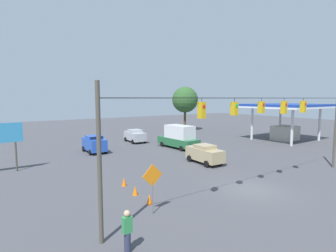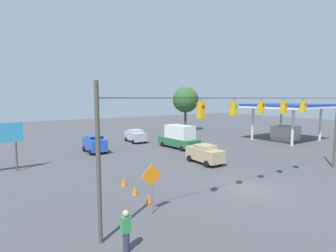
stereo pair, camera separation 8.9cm
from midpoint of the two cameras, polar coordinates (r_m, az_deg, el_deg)
ground_plane at (r=19.96m, az=17.65°, el=-13.07°), size 140.00×140.00×0.00m
overhead_signal_span at (r=18.70m, az=19.42°, el=0.34°), size 22.66×0.38×7.20m
sedan_silver_oncoming_deep at (r=38.91m, az=-7.27°, el=-2.08°), size 2.35×4.39×1.84m
box_truck_green_oncoming_far at (r=34.00m, az=2.28°, el=-2.38°), size 2.69×6.20×2.96m
sedan_blue_withflow_far at (r=32.51m, az=-15.83°, el=-3.71°), size 2.11×3.96×2.03m
sedan_tan_crossing_near at (r=26.38m, az=7.88°, el=-5.97°), size 2.13×4.26×1.86m
traffic_cone_nearest at (r=16.64m, az=-4.21°, el=-15.55°), size 0.35×0.35×0.65m
traffic_cone_second at (r=18.12m, az=-7.29°, el=-13.74°), size 0.35×0.35×0.65m
traffic_cone_third at (r=19.99m, az=-9.68°, el=-11.87°), size 0.35×0.35×0.65m
gas_station at (r=43.83m, az=24.23°, el=2.42°), size 10.92×9.38×5.58m
work_zone_sign at (r=14.80m, az=-3.58°, el=-11.49°), size 1.27×0.06×2.84m
pedestrian at (r=11.87m, az=-9.09°, el=-21.66°), size 0.40×0.28×1.84m
tree_horizon_right at (r=51.95m, az=3.67°, el=5.71°), size 5.10×5.10×8.71m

